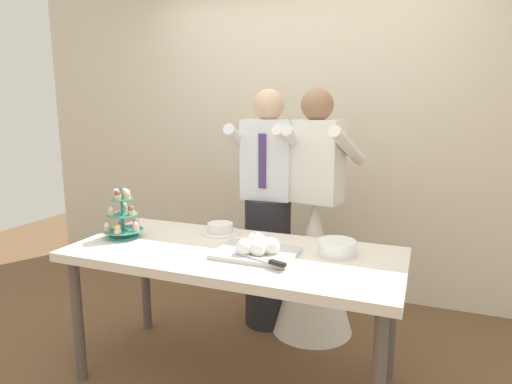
# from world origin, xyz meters

# --- Properties ---
(ground_plane) EXTENTS (8.00, 8.00, 0.00)m
(ground_plane) POSITION_xyz_m (0.00, 0.00, 0.00)
(ground_plane) COLOR brown
(rear_wall) EXTENTS (5.20, 0.10, 2.90)m
(rear_wall) POSITION_xyz_m (0.00, 1.46, 1.45)
(rear_wall) COLOR beige
(rear_wall) RESTS_ON ground_plane
(dessert_table) EXTENTS (1.80, 0.80, 0.78)m
(dessert_table) POSITION_xyz_m (0.00, 0.00, 0.70)
(dessert_table) COLOR silver
(dessert_table) RESTS_ON ground_plane
(cupcake_stand) EXTENTS (0.23, 0.23, 0.31)m
(cupcake_stand) POSITION_xyz_m (-0.71, -0.02, 0.89)
(cupcake_stand) COLOR teal
(cupcake_stand) RESTS_ON dessert_table
(main_cake_tray) EXTENTS (0.43, 0.34, 0.13)m
(main_cake_tray) POSITION_xyz_m (0.15, -0.04, 0.82)
(main_cake_tray) COLOR silver
(main_cake_tray) RESTS_ON dessert_table
(plate_stack) EXTENTS (0.20, 0.20, 0.08)m
(plate_stack) POSITION_xyz_m (0.54, 0.13, 0.81)
(plate_stack) COLOR white
(plate_stack) RESTS_ON dessert_table
(round_cake) EXTENTS (0.24, 0.24, 0.06)m
(round_cake) POSITION_xyz_m (-0.21, 0.27, 0.80)
(round_cake) COLOR white
(round_cake) RESTS_ON dessert_table
(person_groom) EXTENTS (0.47, 0.50, 1.66)m
(person_groom) POSITION_xyz_m (-0.06, 0.71, 0.75)
(person_groom) COLOR #232328
(person_groom) RESTS_ON ground_plane
(person_bride) EXTENTS (0.57, 0.56, 1.66)m
(person_bride) POSITION_xyz_m (0.27, 0.73, 0.58)
(person_bride) COLOR white
(person_bride) RESTS_ON ground_plane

